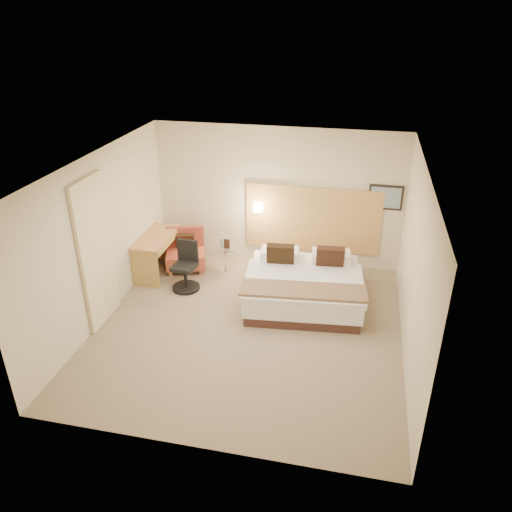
% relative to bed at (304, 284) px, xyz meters
% --- Properties ---
extents(floor, '(4.80, 5.00, 0.02)m').
position_rel_bed_xyz_m(floor, '(-0.75, -1.03, -0.32)').
color(floor, '#7F6D56').
rests_on(floor, ground).
extents(ceiling, '(4.80, 5.00, 0.02)m').
position_rel_bed_xyz_m(ceiling, '(-0.75, -1.03, 2.40)').
color(ceiling, white).
rests_on(ceiling, floor).
extents(wall_back, '(4.80, 0.02, 2.70)m').
position_rel_bed_xyz_m(wall_back, '(-0.75, 1.48, 1.04)').
color(wall_back, beige).
rests_on(wall_back, floor).
extents(wall_front, '(4.80, 0.02, 2.70)m').
position_rel_bed_xyz_m(wall_front, '(-0.75, -3.54, 1.04)').
color(wall_front, beige).
rests_on(wall_front, floor).
extents(wall_left, '(0.02, 5.00, 2.70)m').
position_rel_bed_xyz_m(wall_left, '(-3.16, -1.03, 1.04)').
color(wall_left, beige).
rests_on(wall_left, floor).
extents(wall_right, '(0.02, 5.00, 2.70)m').
position_rel_bed_xyz_m(wall_right, '(1.66, -1.03, 1.04)').
color(wall_right, beige).
rests_on(wall_right, floor).
extents(headboard_panel, '(2.60, 0.04, 1.30)m').
position_rel_bed_xyz_m(headboard_panel, '(-0.05, 1.44, 0.64)').
color(headboard_panel, tan).
rests_on(headboard_panel, wall_back).
extents(art_frame, '(0.62, 0.03, 0.47)m').
position_rel_bed_xyz_m(art_frame, '(1.27, 1.45, 1.19)').
color(art_frame, black).
rests_on(art_frame, wall_back).
extents(art_canvas, '(0.54, 0.01, 0.39)m').
position_rel_bed_xyz_m(art_canvas, '(1.27, 1.43, 1.19)').
color(art_canvas, '#768DA2').
rests_on(art_canvas, wall_back).
extents(lamp_arm, '(0.02, 0.12, 0.02)m').
position_rel_bed_xyz_m(lamp_arm, '(-1.10, 1.39, 0.84)').
color(lamp_arm, silver).
rests_on(lamp_arm, wall_back).
extents(lamp_shade, '(0.15, 0.15, 0.15)m').
position_rel_bed_xyz_m(lamp_shade, '(-1.10, 1.33, 0.84)').
color(lamp_shade, '#F6E5C0').
rests_on(lamp_shade, wall_back).
extents(curtain, '(0.06, 0.90, 2.42)m').
position_rel_bed_xyz_m(curtain, '(-3.11, -1.28, 0.91)').
color(curtain, beige).
rests_on(curtain, wall_left).
extents(bottle_a, '(0.06, 0.06, 0.17)m').
position_rel_bed_xyz_m(bottle_a, '(-1.71, 0.82, 0.26)').
color(bottle_a, '#81B1C8').
rests_on(bottle_a, side_table).
extents(bottle_b, '(0.06, 0.06, 0.17)m').
position_rel_bed_xyz_m(bottle_b, '(-1.63, 0.87, 0.26)').
color(bottle_b, '#89B7D4').
rests_on(bottle_b, side_table).
extents(menu_folder, '(0.12, 0.07, 0.19)m').
position_rel_bed_xyz_m(menu_folder, '(-1.59, 0.78, 0.27)').
color(menu_folder, '#392317').
rests_on(menu_folder, side_table).
extents(bed, '(2.14, 2.10, 0.97)m').
position_rel_bed_xyz_m(bed, '(0.00, 0.00, 0.00)').
color(bed, '#3D241E').
rests_on(bed, floor).
extents(lounge_chair, '(0.90, 0.84, 0.78)m').
position_rel_bed_xyz_m(lounge_chair, '(-2.42, 0.74, -0.00)').
color(lounge_chair, tan).
rests_on(lounge_chair, floor).
extents(side_table, '(0.52, 0.52, 0.49)m').
position_rel_bed_xyz_m(side_table, '(-1.63, 0.80, -0.04)').
color(side_table, silver).
rests_on(side_table, floor).
extents(desk, '(0.57, 1.24, 0.77)m').
position_rel_bed_xyz_m(desk, '(-2.86, 0.43, 0.29)').
color(desk, '#C4844C').
rests_on(desk, floor).
extents(desk_chair, '(0.54, 0.54, 0.90)m').
position_rel_bed_xyz_m(desk_chair, '(-2.14, -0.02, 0.06)').
color(desk_chair, black).
rests_on(desk_chair, floor).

